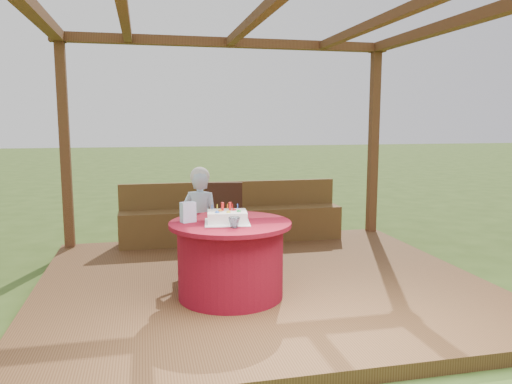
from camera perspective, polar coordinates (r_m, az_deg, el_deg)
ground at (r=5.30m, az=0.61°, el=-11.14°), size 60.00×60.00×0.00m
deck at (r=5.28m, az=0.61°, el=-10.53°), size 4.50×4.00×0.12m
pergola at (r=5.05m, az=0.65°, el=15.62°), size 4.50×4.00×2.72m
bench at (r=6.82m, az=-2.73°, el=-3.42°), size 3.00×0.42×0.80m
table at (r=4.68m, az=-2.93°, el=-7.61°), size 1.13×1.13×0.71m
chair at (r=5.91m, az=-3.72°, el=-2.85°), size 0.52×0.52×0.90m
elderly_woman at (r=5.44m, az=-6.36°, el=-2.99°), size 0.47×0.39×1.14m
birthday_cake at (r=4.55m, az=-3.32°, el=-2.84°), size 0.45×0.45×0.18m
gift_bag at (r=4.60m, az=-7.77°, el=-2.29°), size 0.15×0.12×0.19m
drinking_glass at (r=4.33m, az=-2.51°, el=-3.50°), size 0.11×0.11×0.09m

